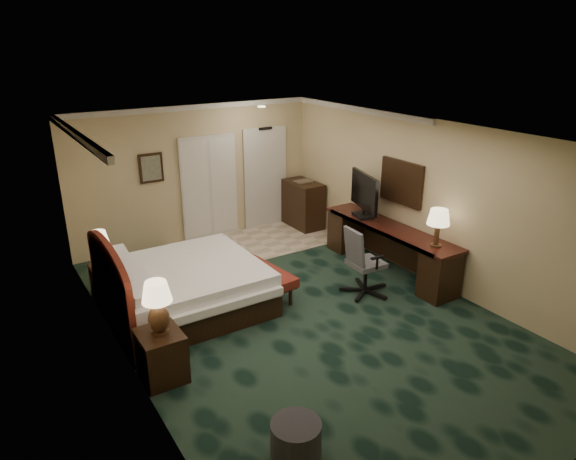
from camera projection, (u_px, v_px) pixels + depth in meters
floor at (301, 316)px, 7.63m from camera, size 5.00×7.50×0.00m
ceiling at (303, 134)px, 6.68m from camera, size 5.00×7.50×0.00m
wall_back at (196, 174)px, 10.12m from camera, size 5.00×0.00×2.70m
wall_front at (557, 368)px, 4.19m from camera, size 5.00×0.00×2.70m
wall_left at (121, 272)px, 5.90m from camera, size 0.00×7.50×2.70m
wall_right at (428, 202)px, 8.41m from camera, size 0.00×7.50×2.70m
crown_molding at (303, 138)px, 6.70m from camera, size 5.00×7.50×0.10m
tile_patch at (258, 242)px, 10.37m from camera, size 3.20×1.70×0.01m
headboard at (111, 288)px, 6.95m from camera, size 0.12×2.00×1.40m
entry_door at (265, 178)px, 10.98m from camera, size 1.02×0.06×2.18m
closet_doors at (209, 187)px, 10.32m from camera, size 1.20×0.06×2.10m
wall_art at (151, 168)px, 9.55m from camera, size 0.45×0.06×0.55m
wall_mirror at (401, 182)px, 8.79m from camera, size 0.05×0.95×0.75m
bed at (187, 288)px, 7.74m from camera, size 2.16×2.00×0.68m
nightstand_near at (161, 356)px, 6.14m from camera, size 0.50×0.57×0.62m
nightstand_far at (107, 282)px, 8.08m from camera, size 0.44×0.50×0.55m
lamp_near at (158, 308)px, 5.94m from camera, size 0.45×0.45×0.66m
lamp_far at (100, 249)px, 7.86m from camera, size 0.37×0.37×0.59m
bed_bench at (263, 281)px, 8.22m from camera, size 0.60×1.35×0.44m
ottoman at (296, 439)px, 5.05m from camera, size 0.62×0.62×0.36m
desk at (388, 249)px, 8.97m from camera, size 0.62×2.86×0.83m
tv at (364, 196)px, 9.16m from camera, size 0.38×1.02×0.81m
desk_lamp at (438, 228)px, 7.90m from camera, size 0.35×0.35×0.61m
desk_chair at (366, 260)px, 8.13m from camera, size 0.70×0.66×1.14m
minibar at (303, 204)px, 11.08m from camera, size 0.52×0.94×1.00m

